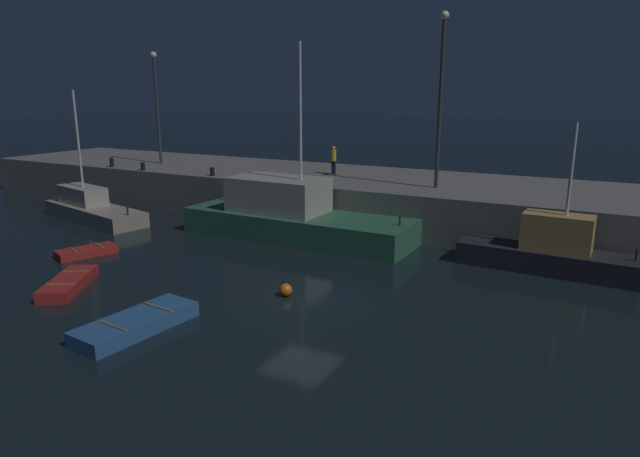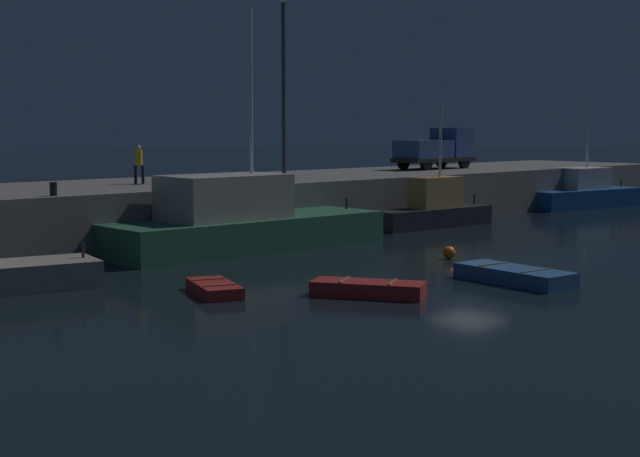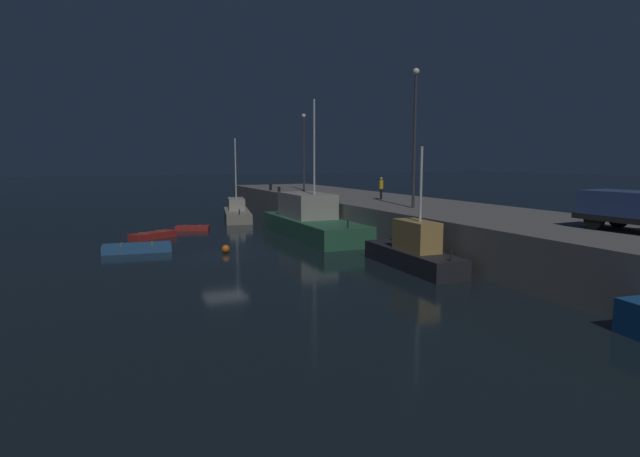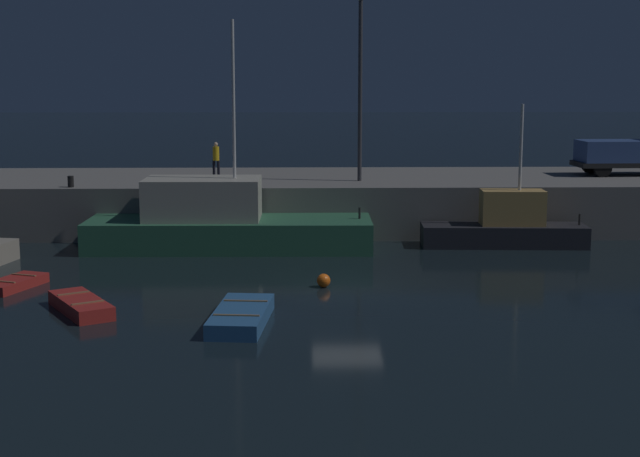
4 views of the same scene
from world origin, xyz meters
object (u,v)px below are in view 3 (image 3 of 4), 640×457
lamp_post_east (415,128)px  fishing_boat_orange (237,212)px  fishing_trawler_red (311,221)px  dinghy_red_small (137,248)px  rowboat_white_mid (193,228)px  dinghy_orange_near (153,235)px  bollard_west (271,187)px  lamp_post_west (304,146)px  dockworker (381,187)px  bollard_central (279,189)px  bollard_east (303,193)px  mooring_buoy_near (226,249)px  fishing_boat_white (414,252)px

lamp_post_east → fishing_boat_orange: bearing=-160.7°
fishing_trawler_red → dinghy_red_small: bearing=-82.8°
fishing_trawler_red → dinghy_red_small: size_ratio=2.99×
rowboat_white_mid → dinghy_orange_near: bearing=-47.2°
dinghy_orange_near → dinghy_red_small: size_ratio=0.84×
bollard_west → lamp_post_west: bearing=63.3°
fishing_boat_orange → lamp_post_west: 9.91m
fishing_trawler_red → lamp_post_west: (-14.27, 5.40, 5.87)m
dockworker → lamp_post_west: bearing=-175.6°
lamp_post_west → bollard_central: lamp_post_west is taller
fishing_boat_orange → dinghy_orange_near: (9.16, -8.74, -0.48)m
bollard_east → mooring_buoy_near: bearing=-41.1°
rowboat_white_mid → mooring_buoy_near: size_ratio=5.80×
bollard_east → dinghy_orange_near: bearing=-75.6°
fishing_boat_white → dinghy_orange_near: size_ratio=2.11×
lamp_post_east → dinghy_orange_near: bearing=-123.0°
mooring_buoy_near → fishing_boat_white: bearing=43.3°
bollard_east → bollard_west: bearing=-179.9°
dockworker → bollard_central: (-11.90, -4.34, -0.74)m
bollard_west → bollard_east: bollard_west is taller
lamp_post_west → fishing_trawler_red: bearing=-20.7°
dinghy_orange_near → bollard_central: (-8.98, 12.95, 2.51)m
fishing_boat_orange → rowboat_white_mid: fishing_boat_orange is taller
bollard_central → bollard_east: (5.59, 0.24, 0.00)m
dinghy_red_small → lamp_post_west: lamp_post_west is taller
dinghy_orange_near → lamp_post_west: size_ratio=0.45×
rowboat_white_mid → bollard_west: 13.49m
fishing_boat_white → dinghy_red_small: fishing_boat_white is taller
fishing_boat_white → fishing_boat_orange: size_ratio=0.87×
dinghy_red_small → bollard_east: 17.27m
fishing_boat_white → mooring_buoy_near: (-8.37, -7.89, -0.62)m
fishing_boat_white → rowboat_white_mid: 21.00m
fishing_boat_orange → dockworker: 15.06m
rowboat_white_mid → bollard_east: bollard_east is taller
dockworker → bollard_west: size_ratio=2.83×
rowboat_white_mid → lamp_post_west: 16.31m
fishing_boat_orange → lamp_post_west: size_ratio=1.10×
fishing_boat_orange → dockworker: fishing_boat_orange is taller
lamp_post_west → dinghy_orange_near: bearing=-56.9°
rowboat_white_mid → bollard_east: bearing=91.2°
dinghy_orange_near → bollard_central: bollard_central is taller
lamp_post_west → dockworker: size_ratio=4.41×
rowboat_white_mid → mooring_buoy_near: mooring_buoy_near is taller
fishing_boat_orange → lamp_post_east: 21.49m
fishing_boat_white → dinghy_red_small: 16.89m
fishing_trawler_red → lamp_post_east: (6.35, 4.60, 6.51)m
rowboat_white_mid → dinghy_red_small: dinghy_red_small is taller
rowboat_white_mid → bollard_east: size_ratio=5.54×
dinghy_red_small → lamp_post_east: lamp_post_east is taller
mooring_buoy_near → bollard_central: 19.62m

